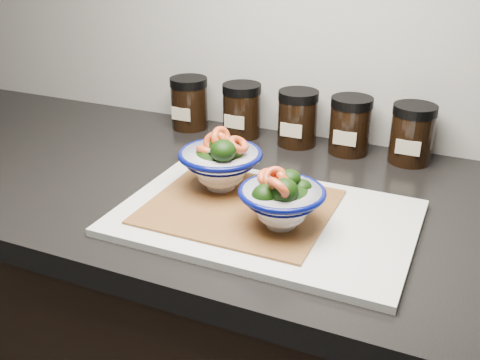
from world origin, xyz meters
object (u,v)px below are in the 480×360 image
at_px(spice_jar_e, 412,134).
at_px(spice_jar_c, 298,118).
at_px(bowl_left, 221,162).
at_px(spice_jar_b, 242,110).
at_px(spice_jar_a, 189,103).
at_px(cutting_board, 265,218).
at_px(spice_jar_d, 350,125).
at_px(bowl_right, 282,201).

bearing_deg(spice_jar_e, spice_jar_c, 180.00).
relative_size(bowl_left, spice_jar_b, 1.24).
relative_size(spice_jar_a, spice_jar_c, 1.00).
bearing_deg(spice_jar_c, cutting_board, -79.48).
bearing_deg(bowl_left, spice_jar_e, 46.11).
bearing_deg(spice_jar_a, cutting_board, -46.62).
xyz_separation_m(cutting_board, spice_jar_d, (0.05, 0.33, 0.05)).
relative_size(cutting_board, spice_jar_c, 3.98).
distance_m(bowl_right, spice_jar_b, 0.42).
bearing_deg(cutting_board, spice_jar_d, 81.82).
bearing_deg(spice_jar_c, spice_jar_d, 0.00).
xyz_separation_m(bowl_left, spice_jar_b, (-0.08, 0.28, -0.00)).
height_order(bowl_left, spice_jar_d, bowl_left).
xyz_separation_m(bowl_left, bowl_right, (0.14, -0.08, -0.00)).
relative_size(bowl_left, spice_jar_a, 1.24).
bearing_deg(spice_jar_c, bowl_left, -98.13).
distance_m(bowl_right, spice_jar_a, 0.50).
distance_m(spice_jar_b, spice_jar_c, 0.12).
bearing_deg(spice_jar_c, bowl_right, -74.91).
distance_m(cutting_board, bowl_left, 0.13).
height_order(cutting_board, spice_jar_d, spice_jar_d).
bearing_deg(spice_jar_e, spice_jar_d, 180.00).
bearing_deg(spice_jar_e, bowl_left, -133.89).
height_order(spice_jar_a, spice_jar_c, same).
distance_m(bowl_left, bowl_right, 0.16).
relative_size(cutting_board, spice_jar_a, 3.98).
distance_m(bowl_left, spice_jar_a, 0.35).
bearing_deg(spice_jar_d, spice_jar_e, 0.00).
bearing_deg(bowl_right, bowl_left, 149.16).
relative_size(spice_jar_b, spice_jar_c, 1.00).
xyz_separation_m(spice_jar_d, spice_jar_e, (0.12, 0.00, 0.00)).
bearing_deg(spice_jar_d, spice_jar_b, 180.00).
bearing_deg(spice_jar_a, spice_jar_d, 0.00).
xyz_separation_m(cutting_board, spice_jar_e, (0.17, 0.33, 0.05)).
distance_m(spice_jar_a, spice_jar_e, 0.48).
relative_size(spice_jar_a, spice_jar_b, 1.00).
distance_m(bowl_left, spice_jar_b, 0.29).
bearing_deg(spice_jar_d, bowl_right, -91.90).
bearing_deg(spice_jar_b, bowl_right, -58.37).
bearing_deg(bowl_left, spice_jar_c, 81.87).
bearing_deg(bowl_right, spice_jar_b, 121.63).
distance_m(spice_jar_a, spice_jar_c, 0.25).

